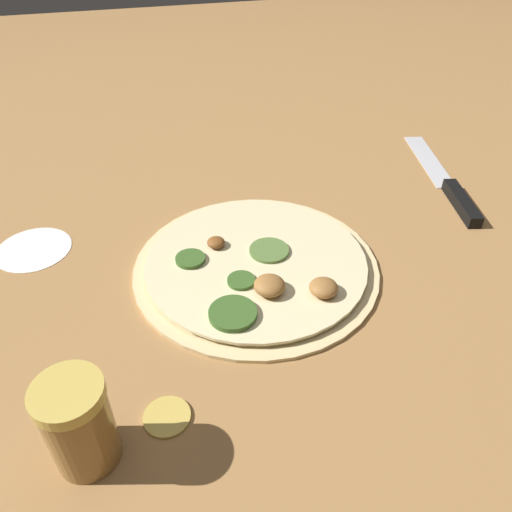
# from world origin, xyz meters

# --- Properties ---
(ground_plane) EXTENTS (3.00, 3.00, 0.00)m
(ground_plane) POSITION_xyz_m (0.00, 0.00, 0.00)
(ground_plane) COLOR #9E703F
(pizza) EXTENTS (0.32, 0.32, 0.03)m
(pizza) POSITION_xyz_m (-0.00, 0.00, 0.01)
(pizza) COLOR beige
(pizza) RESTS_ON ground_plane
(knife) EXTENTS (0.30, 0.09, 0.02)m
(knife) POSITION_xyz_m (0.10, -0.35, 0.01)
(knife) COLOR silver
(knife) RESTS_ON ground_plane
(spice_jar) EXTENTS (0.06, 0.06, 0.10)m
(spice_jar) POSITION_xyz_m (-0.21, 0.21, 0.05)
(spice_jar) COLOR olive
(spice_jar) RESTS_ON ground_plane
(loose_cap) EXTENTS (0.05, 0.05, 0.01)m
(loose_cap) POSITION_xyz_m (-0.20, 0.14, 0.00)
(loose_cap) COLOR gold
(loose_cap) RESTS_ON ground_plane
(flour_patch) EXTENTS (0.10, 0.10, 0.00)m
(flour_patch) POSITION_xyz_m (0.12, 0.29, 0.00)
(flour_patch) COLOR white
(flour_patch) RESTS_ON ground_plane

